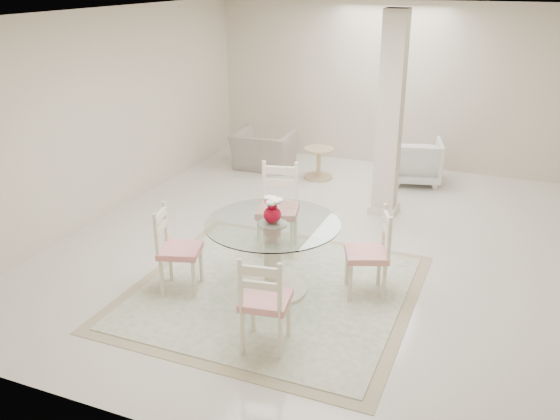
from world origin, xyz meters
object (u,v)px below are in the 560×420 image
at_px(dining_table, 273,257).
at_px(dining_chair_north, 279,202).
at_px(dining_chair_south, 264,296).
at_px(side_table, 319,164).
at_px(armchair_white, 416,161).
at_px(column, 390,116).
at_px(recliner_taupe, 264,150).
at_px(red_vase, 273,210).
at_px(dining_chair_west, 174,243).
at_px(dining_chair_east, 373,247).

height_order(dining_table, dining_chair_north, dining_chair_north).
height_order(dining_chair_south, side_table, dining_chair_south).
relative_size(armchair_white, side_table, 1.54).
bearing_deg(column, recliner_taupe, 153.35).
distance_m(red_vase, recliner_taupe, 4.27).
xyz_separation_m(column, dining_chair_west, (-1.52, -2.98, -0.81)).
height_order(dining_chair_south, armchair_white, dining_chair_south).
height_order(red_vase, dining_chair_west, red_vase).
bearing_deg(column, dining_chair_east, -80.27).
bearing_deg(dining_chair_west, dining_chair_north, -42.02).
xyz_separation_m(column, armchair_white, (0.17, 1.40, -1.00)).
bearing_deg(red_vase, recliner_taupe, 115.01).
distance_m(dining_chair_east, recliner_taupe, 4.44).
bearing_deg(column, side_table, 142.25).
bearing_deg(recliner_taupe, column, 149.97).
height_order(red_vase, dining_chair_north, dining_chair_north).
relative_size(dining_table, dining_chair_north, 1.17).
xyz_separation_m(armchair_white, side_table, (-1.48, -0.39, -0.12)).
bearing_deg(armchair_white, side_table, 0.78).
relative_size(dining_chair_south, armchair_white, 1.34).
distance_m(dining_chair_north, side_table, 2.75).
bearing_deg(dining_chair_north, dining_table, -85.40).
relative_size(dining_table, red_vase, 4.94).
xyz_separation_m(red_vase, side_table, (-0.75, 3.67, -0.70)).
distance_m(column, dining_table, 2.87).
distance_m(dining_chair_north, dining_chair_west, 1.45).
bearing_deg(recliner_taupe, armchair_white, -178.23).
bearing_deg(red_vase, column, 78.09).
bearing_deg(dining_table, dining_chair_north, 108.99).
height_order(red_vase, dining_chair_south, red_vase).
bearing_deg(dining_chair_west, dining_table, -87.20).
height_order(recliner_taupe, armchair_white, armchair_white).
height_order(dining_chair_west, recliner_taupe, dining_chair_west).
relative_size(red_vase, dining_chair_north, 0.24).
distance_m(dining_chair_west, recliner_taupe, 4.25).
bearing_deg(dining_chair_east, column, 167.88).
xyz_separation_m(red_vase, dining_chair_east, (0.96, 0.34, -0.39)).
height_order(red_vase, side_table, red_vase).
bearing_deg(side_table, recliner_taupe, 171.02).
height_order(dining_chair_east, recliner_taupe, dining_chair_east).
bearing_deg(dining_chair_east, dining_table, -92.33).
bearing_deg(side_table, armchair_white, 14.80).
xyz_separation_m(dining_chair_east, armchair_white, (-0.23, 3.71, -0.20)).
height_order(column, dining_chair_west, column).
relative_size(column, recliner_taupe, 2.81).
height_order(dining_chair_east, dining_chair_south, dining_chair_east).
xyz_separation_m(dining_table, side_table, (-0.75, 3.66, -0.17)).
distance_m(dining_chair_west, armchair_white, 4.71).
xyz_separation_m(dining_table, dining_chair_north, (-0.33, 0.97, 0.21)).
relative_size(dining_chair_east, recliner_taupe, 1.08).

